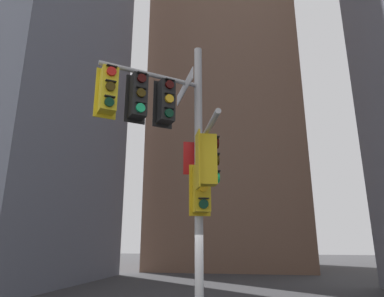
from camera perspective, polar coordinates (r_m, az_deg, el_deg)
building_mid_block at (r=40.36m, az=5.64°, el=17.81°), size 13.66×13.66×49.07m
signal_pole_assembly at (r=7.33m, az=-3.08°, el=0.73°), size 2.79×2.74×7.10m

